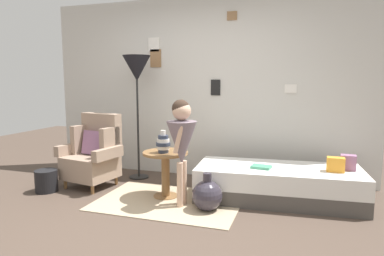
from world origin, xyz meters
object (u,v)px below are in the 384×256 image
object	(u,v)px
side_table	(166,165)
daybed	(278,184)
magazine_basket	(46,181)
person_child	(182,138)
armchair	(94,154)
demijohn_near	(207,195)
vase_striped	(163,143)
book_on_daybed	(261,167)
floor_lamp	(137,73)

from	to	relation	value
side_table	daybed	bearing A→B (deg)	13.56
side_table	magazine_basket	world-z (taller)	side_table
person_child	armchair	bearing A→B (deg)	165.04
armchair	demijohn_near	bearing A→B (deg)	-13.74
vase_striped	book_on_daybed	xyz separation A→B (m)	(1.12, 0.26, -0.26)
demijohn_near	side_table	bearing A→B (deg)	155.94
vase_striped	magazine_basket	bearing A→B (deg)	-171.80
floor_lamp	book_on_daybed	distance (m)	2.18
daybed	side_table	world-z (taller)	side_table
vase_striped	magazine_basket	size ratio (longest dim) A/B	0.96
floor_lamp	demijohn_near	bearing A→B (deg)	-35.78
vase_striped	magazine_basket	world-z (taller)	vase_striped
magazine_basket	book_on_daybed	bearing A→B (deg)	10.30
daybed	demijohn_near	world-z (taller)	demijohn_near
side_table	person_child	world-z (taller)	person_child
armchair	demijohn_near	distance (m)	1.77
side_table	vase_striped	xyz separation A→B (m)	(-0.00, -0.06, 0.27)
demijohn_near	armchair	bearing A→B (deg)	166.26
vase_striped	person_child	distance (m)	0.35
daybed	side_table	distance (m)	1.36
person_child	magazine_basket	bearing A→B (deg)	-178.31
book_on_daybed	demijohn_near	distance (m)	0.74
book_on_daybed	floor_lamp	bearing A→B (deg)	165.68
vase_striped	book_on_daybed	distance (m)	1.18
vase_striped	person_child	world-z (taller)	person_child
book_on_daybed	magazine_basket	size ratio (longest dim) A/B	0.79
armchair	person_child	distance (m)	1.48
armchair	side_table	xyz separation A→B (m)	(1.10, -0.15, -0.04)
floor_lamp	demijohn_near	distance (m)	2.10
daybed	vase_striped	xyz separation A→B (m)	(-1.31, -0.37, 0.47)
armchair	side_table	world-z (taller)	armchair
daybed	magazine_basket	world-z (taller)	daybed
floor_lamp	magazine_basket	size ratio (longest dim) A/B	6.31
vase_striped	floor_lamp	xyz separation A→B (m)	(-0.70, 0.73, 0.85)
magazine_basket	person_child	bearing A→B (deg)	1.69
floor_lamp	magazine_basket	xyz separation A→B (m)	(-0.84, -0.95, -1.39)
vase_striped	armchair	bearing A→B (deg)	169.45
daybed	person_child	distance (m)	1.29
daybed	floor_lamp	world-z (taller)	floor_lamp
vase_striped	demijohn_near	bearing A→B (deg)	-19.35
armchair	magazine_basket	xyz separation A→B (m)	(-0.43, -0.43, -0.30)
armchair	side_table	bearing A→B (deg)	-7.68
magazine_basket	side_table	bearing A→B (deg)	10.23
demijohn_near	magazine_basket	size ratio (longest dim) A/B	1.50
book_on_daybed	demijohn_near	bearing A→B (deg)	-137.69
daybed	book_on_daybed	distance (m)	0.31
demijohn_near	magazine_basket	distance (m)	2.14
side_table	floor_lamp	bearing A→B (deg)	136.31
side_table	book_on_daybed	distance (m)	1.14
floor_lamp	demijohn_near	size ratio (longest dim) A/B	4.21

